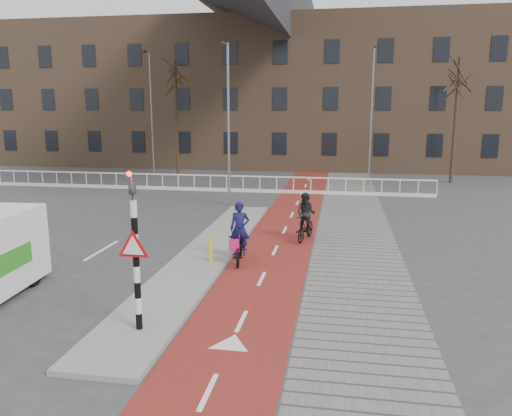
# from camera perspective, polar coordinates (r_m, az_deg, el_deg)

# --- Properties ---
(ground) EXTENTS (120.00, 120.00, 0.00)m
(ground) POSITION_cam_1_polar(r_m,az_deg,el_deg) (13.20, -7.30, -10.54)
(ground) COLOR #38383A
(ground) RESTS_ON ground
(bike_lane) EXTENTS (2.50, 60.00, 0.01)m
(bike_lane) POSITION_cam_1_polar(r_m,az_deg,el_deg) (22.35, 3.87, -1.32)
(bike_lane) COLOR maroon
(bike_lane) RESTS_ON ground
(sidewalk) EXTENTS (3.00, 60.00, 0.01)m
(sidewalk) POSITION_cam_1_polar(r_m,az_deg,el_deg) (22.25, 11.06, -1.57)
(sidewalk) COLOR slate
(sidewalk) RESTS_ON ground
(curb_island) EXTENTS (1.80, 16.00, 0.12)m
(curb_island) POSITION_cam_1_polar(r_m,az_deg,el_deg) (17.00, -5.66, -5.25)
(curb_island) COLOR gray
(curb_island) RESTS_ON ground
(traffic_signal) EXTENTS (0.80, 0.80, 3.68)m
(traffic_signal) POSITION_cam_1_polar(r_m,az_deg,el_deg) (10.97, -13.65, -4.38)
(traffic_signal) COLOR black
(traffic_signal) RESTS_ON curb_island
(bollard) EXTENTS (0.12, 0.12, 0.77)m
(bollard) POSITION_cam_1_polar(r_m,az_deg,el_deg) (15.89, -5.24, -4.75)
(bollard) COLOR yellow
(bollard) RESTS_ON curb_island
(cyclist_near) EXTENTS (0.90, 1.96, 1.97)m
(cyclist_near) POSITION_cam_1_polar(r_m,az_deg,el_deg) (16.07, -1.87, -3.92)
(cyclist_near) COLOR black
(cyclist_near) RESTS_ON bike_lane
(cyclist_far) EXTENTS (0.89, 1.73, 1.81)m
(cyclist_far) POSITION_cam_1_polar(r_m,az_deg,el_deg) (18.74, 5.70, -1.47)
(cyclist_far) COLOR black
(cyclist_far) RESTS_ON bike_lane
(railing) EXTENTS (28.00, 0.10, 0.99)m
(railing) POSITION_cam_1_polar(r_m,az_deg,el_deg) (30.33, -7.07, 2.56)
(railing) COLOR silver
(railing) RESTS_ON ground
(townhouse_row) EXTENTS (46.00, 10.00, 15.90)m
(townhouse_row) POSITION_cam_1_polar(r_m,az_deg,el_deg) (44.30, 1.02, 15.13)
(townhouse_row) COLOR #7F6047
(townhouse_row) RESTS_ON ground
(tree_mid) EXTENTS (0.24, 0.24, 8.26)m
(tree_mid) POSITION_cam_1_polar(r_m,az_deg,el_deg) (37.37, -9.09, 10.04)
(tree_mid) COLOR black
(tree_mid) RESTS_ON ground
(tree_right) EXTENTS (0.22, 0.22, 8.08)m
(tree_right) POSITION_cam_1_polar(r_m,az_deg,el_deg) (35.54, 21.81, 9.17)
(tree_right) COLOR black
(tree_right) RESTS_ON ground
(streetlight_near) EXTENTS (0.12, 0.12, 8.01)m
(streetlight_near) POSITION_cam_1_polar(r_m,az_deg,el_deg) (25.30, -3.15, 9.31)
(streetlight_near) COLOR slate
(streetlight_near) RESTS_ON ground
(streetlight_left) EXTENTS (0.12, 0.12, 8.90)m
(streetlight_left) POSITION_cam_1_polar(r_m,az_deg,el_deg) (37.85, -11.83, 10.44)
(streetlight_left) COLOR slate
(streetlight_left) RESTS_ON ground
(streetlight_right) EXTENTS (0.12, 0.12, 8.65)m
(streetlight_right) POSITION_cam_1_polar(r_m,az_deg,el_deg) (32.86, 13.03, 10.07)
(streetlight_right) COLOR slate
(streetlight_right) RESTS_ON ground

